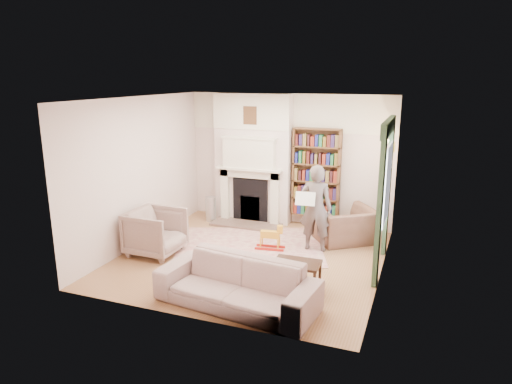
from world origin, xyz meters
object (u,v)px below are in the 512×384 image
at_px(coffee_table, 296,276).
at_px(man_reading, 316,208).
at_px(sofa, 237,284).
at_px(rocking_horse, 270,237).
at_px(bookcase, 316,173).
at_px(armchair_left, 156,232).
at_px(paraffin_heater, 211,209).
at_px(armchair_reading, 345,225).

bearing_deg(coffee_table, man_reading, 93.22).
bearing_deg(sofa, rocking_horse, 103.95).
xyz_separation_m(bookcase, armchair_left, (-2.33, -2.56, -0.76)).
height_order(armchair_left, sofa, armchair_left).
height_order(armchair_left, paraffin_heater, armchair_left).
bearing_deg(bookcase, armchair_left, -132.29).
relative_size(armchair_reading, armchair_left, 1.16).
bearing_deg(armchair_reading, bookcase, -80.59).
distance_m(bookcase, sofa, 3.93).
xyz_separation_m(armchair_reading, man_reading, (-0.45, -0.60, 0.47)).
height_order(armchair_reading, sofa, armchair_reading).
height_order(armchair_left, man_reading, man_reading).
relative_size(bookcase, armchair_left, 2.03).
relative_size(bookcase, sofa, 0.81).
height_order(bookcase, coffee_table, bookcase).
relative_size(sofa, coffee_table, 3.27).
xyz_separation_m(bookcase, coffee_table, (0.46, -3.06, -0.95)).
relative_size(bookcase, paraffin_heater, 3.36).
height_order(armchair_reading, coffee_table, armchair_reading).
relative_size(armchair_reading, sofa, 0.46).
bearing_deg(sofa, paraffin_heater, 128.67).
distance_m(armchair_left, man_reading, 2.95).
bearing_deg(armchair_reading, armchair_left, -6.08).
height_order(armchair_reading, armchair_left, armchair_left).
xyz_separation_m(sofa, rocking_horse, (-0.26, 2.19, -0.09)).
height_order(man_reading, rocking_horse, man_reading).
xyz_separation_m(bookcase, paraffin_heater, (-2.26, -0.46, -0.90)).
distance_m(armchair_left, rocking_horse, 2.10).
distance_m(sofa, rocking_horse, 2.21).
xyz_separation_m(armchair_left, sofa, (2.14, -1.27, -0.08)).
relative_size(armchair_reading, paraffin_heater, 1.92).
distance_m(bookcase, man_reading, 1.45).
bearing_deg(sofa, armchair_left, 156.44).
relative_size(coffee_table, rocking_horse, 1.27).
relative_size(bookcase, rocking_horse, 3.37).
bearing_deg(coffee_table, sofa, -131.03).
bearing_deg(rocking_horse, coffee_table, -65.49).
bearing_deg(sofa, armchair_reading, 79.61).
distance_m(bookcase, paraffin_heater, 2.48).
distance_m(armchair_reading, coffee_table, 2.32).
bearing_deg(paraffin_heater, armchair_reading, -5.62).
bearing_deg(coffee_table, paraffin_heater, 135.23).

